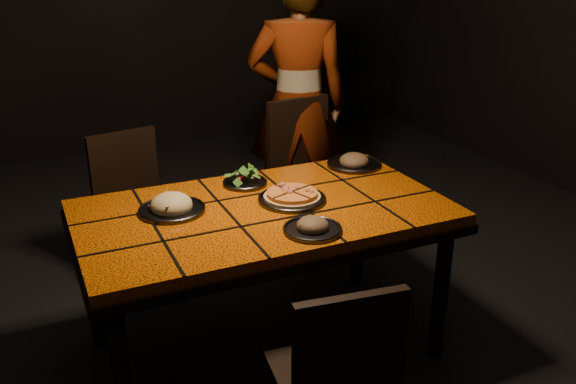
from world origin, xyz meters
name	(u,v)px	position (x,y,z in m)	size (l,w,h in m)	color
room_shell	(260,32)	(0.00, 0.00, 1.50)	(6.04, 7.04, 3.08)	black
dining_table	(264,223)	(0.00, 0.00, 0.67)	(1.62, 0.92, 0.75)	#DD6207
chair_near	(337,373)	(-0.07, -0.82, 0.48)	(0.42, 0.42, 0.83)	black
chair_far_left	(134,199)	(-0.40, 0.95, 0.50)	(0.46, 0.46, 0.87)	black
chair_far_right	(307,166)	(0.67, 0.93, 0.55)	(0.49, 0.49, 0.95)	black
diner	(298,104)	(0.71, 1.15, 0.88)	(0.64, 0.42, 1.77)	brown
plate_pizza	(292,197)	(0.15, 0.01, 0.77)	(0.33, 0.33, 0.04)	#3C3C42
plate_pasta	(172,206)	(-0.38, 0.12, 0.77)	(0.29, 0.29, 0.09)	#3C3C42
plate_salad	(245,180)	(0.02, 0.29, 0.78)	(0.21, 0.21, 0.07)	#3C3C42
plate_mushroom_a	(313,227)	(0.09, -0.31, 0.77)	(0.24, 0.24, 0.08)	#3C3C42
plate_mushroom_b	(354,161)	(0.64, 0.31, 0.77)	(0.28, 0.28, 0.09)	#3C3C42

